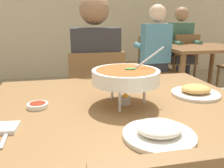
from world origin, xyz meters
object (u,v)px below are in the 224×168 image
(patron_bg_middle, at_px, (181,44))
(dining_table_main, at_px, (118,124))
(chair_diner_main, at_px, (96,99))
(diner_main, at_px, (95,69))
(dining_table_far, at_px, (200,56))
(curry_bowl, at_px, (126,77))
(appetizer_plate, at_px, (196,91))
(patron_bg_left, at_px, (154,49))
(sauce_dish, at_px, (38,105))
(chair_bg_left, at_px, (155,64))
(chair_bg_corner, at_px, (148,59))
(chair_bg_middle, at_px, (182,58))
(rice_plate, at_px, (159,132))

(patron_bg_middle, bearing_deg, dining_table_main, -123.08)
(chair_diner_main, height_order, diner_main, diner_main)
(chair_diner_main, distance_m, dining_table_far, 2.00)
(chair_diner_main, bearing_deg, curry_bowl, -88.07)
(appetizer_plate, bearing_deg, patron_bg_left, 74.10)
(sauce_dish, distance_m, dining_table_far, 2.77)
(dining_table_main, relative_size, sauce_dish, 13.55)
(sauce_dish, relative_size, patron_bg_middle, 0.07)
(chair_bg_left, relative_size, chair_bg_corner, 1.00)
(sauce_dish, relative_size, chair_bg_left, 0.10)
(chair_bg_left, bearing_deg, dining_table_far, -10.61)
(dining_table_main, height_order, chair_diner_main, chair_diner_main)
(chair_diner_main, relative_size, appetizer_plate, 3.75)
(chair_bg_middle, distance_m, patron_bg_middle, 0.24)
(patron_bg_left, bearing_deg, chair_bg_corner, 77.62)
(chair_diner_main, bearing_deg, diner_main, 90.00)
(chair_diner_main, relative_size, diner_main, 0.69)
(rice_plate, bearing_deg, curry_bowl, 95.04)
(curry_bowl, relative_size, chair_bg_corner, 0.37)
(chair_diner_main, relative_size, chair_bg_middle, 1.00)
(chair_diner_main, bearing_deg, patron_bg_middle, 46.37)
(dining_table_main, bearing_deg, diner_main, 90.00)
(patron_bg_middle, bearing_deg, chair_diner_main, -133.63)
(appetizer_plate, bearing_deg, diner_main, 117.51)
(diner_main, distance_m, dining_table_far, 1.98)
(appetizer_plate, relative_size, sauce_dish, 2.67)
(patron_bg_middle, bearing_deg, sauce_dish, -128.73)
(sauce_dish, xyz_separation_m, patron_bg_middle, (1.98, 2.46, -0.03))
(diner_main, distance_m, chair_bg_middle, 2.34)
(curry_bowl, distance_m, chair_bg_left, 2.32)
(sauce_dish, distance_m, patron_bg_left, 2.34)
(diner_main, relative_size, patron_bg_middle, 1.00)
(chair_diner_main, bearing_deg, chair_bg_left, 51.42)
(dining_table_main, height_order, patron_bg_left, patron_bg_left)
(chair_diner_main, xyz_separation_m, rice_plate, (0.06, -1.12, 0.27))
(chair_bg_left, bearing_deg, dining_table_main, -116.22)
(appetizer_plate, xyz_separation_m, patron_bg_middle, (1.21, 2.45, -0.04))
(chair_diner_main, relative_size, chair_bg_corner, 1.00)
(dining_table_far, relative_size, patron_bg_left, 0.76)
(dining_table_main, relative_size, rice_plate, 5.08)
(dining_table_main, xyz_separation_m, chair_bg_left, (1.01, 2.05, -0.15))
(dining_table_far, distance_m, patron_bg_left, 0.69)
(chair_bg_middle, bearing_deg, curry_bowl, -123.30)
(sauce_dish, bearing_deg, chair_bg_left, 56.05)
(appetizer_plate, height_order, patron_bg_middle, patron_bg_middle)
(chair_bg_corner, bearing_deg, sauce_dish, -120.29)
(patron_bg_middle, bearing_deg, chair_bg_corner, -177.96)
(dining_table_main, xyz_separation_m, curry_bowl, (0.03, -0.02, 0.23))
(rice_plate, distance_m, appetizer_plate, 0.51)
(diner_main, xyz_separation_m, dining_table_far, (1.63, 1.12, -0.12))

